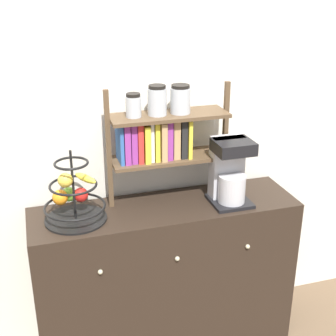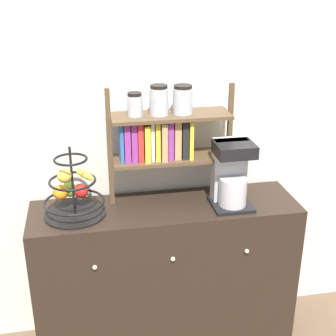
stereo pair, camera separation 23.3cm
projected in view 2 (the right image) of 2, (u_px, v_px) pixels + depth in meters
wall_back at (157, 113)px, 2.47m from camera, size 7.00×0.05×2.60m
sideboard at (166, 276)px, 2.58m from camera, size 1.39×0.41×0.87m
coffee_maker at (231, 174)px, 2.37m from camera, size 0.20×0.21×0.35m
fruit_stand at (72, 193)px, 2.29m from camera, size 0.30×0.30×0.36m
shelf_hutch at (162, 131)px, 2.35m from camera, size 0.64×0.20×0.62m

